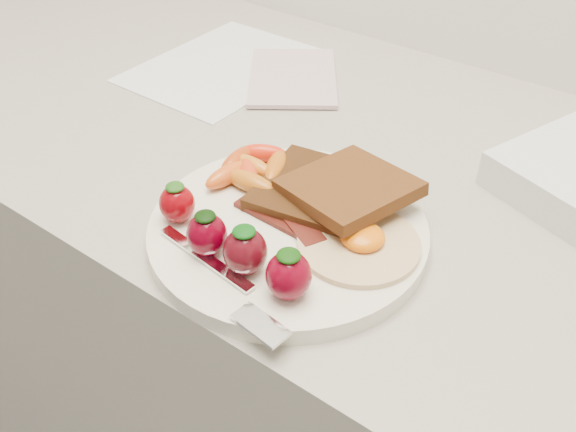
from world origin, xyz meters
The scene contains 11 objects.
counter centered at (0.00, 1.70, 0.45)m, with size 2.00×0.60×0.90m, color gray.
plate centered at (-0.01, 1.53, 0.91)m, with size 0.27×0.27×0.02m, color white.
toast_lower centered at (-0.01, 1.59, 0.93)m, with size 0.11×0.11×0.01m, color black.
toast_upper centered at (0.02, 1.59, 0.94)m, with size 0.11×0.11×0.01m, color #47260E.
fried_egg centered at (0.07, 1.55, 0.92)m, with size 0.12×0.12×0.02m.
bacon_strips centered at (-0.01, 1.54, 0.92)m, with size 0.11×0.06×0.01m.
baby_carrots centered at (-0.09, 1.57, 0.93)m, with size 0.08×0.11×0.02m.
strawberries centered at (-0.01, 1.46, 0.94)m, with size 0.18×0.05×0.05m.
fork centered at (0.01, 1.43, 0.92)m, with size 0.17×0.06×0.00m.
paper_sheet centered at (-0.31, 1.78, 0.90)m, with size 0.20×0.26×0.00m, color white.
notepad centered at (-0.20, 1.81, 0.91)m, with size 0.12×0.17×0.01m, color beige.
Camera 1 is at (0.28, 1.15, 1.31)m, focal length 40.00 mm.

